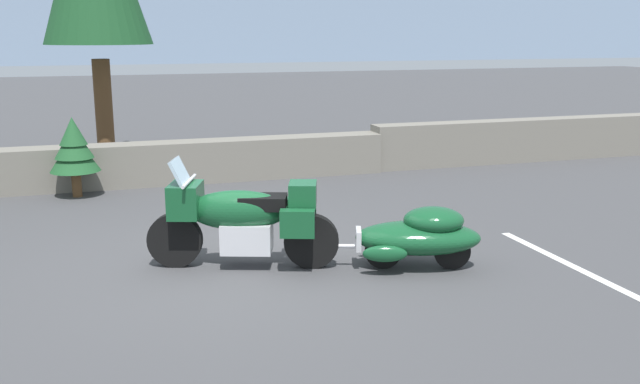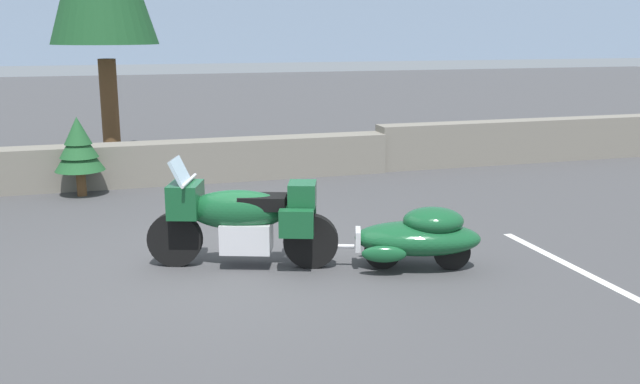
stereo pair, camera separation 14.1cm
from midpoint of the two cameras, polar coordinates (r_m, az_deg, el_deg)
The scene contains 6 objects.
ground_plane at distance 8.61m, azimuth -7.90°, elevation -6.15°, with size 80.00×80.00×0.00m, color #424244.
stone_guard_wall at distance 13.52m, azimuth -10.73°, elevation 2.56°, with size 24.00×0.60×0.92m.
touring_motorcycle at distance 8.47m, azimuth -6.82°, elevation -2.04°, with size 2.23×1.19×1.33m.
car_shaped_trailer at distance 8.49m, azimuth 7.53°, elevation -3.50°, with size 2.20×1.16×0.76m.
pine_sapling_farther at distance 12.73m, azimuth -19.62°, elevation 3.42°, with size 0.84×0.84×1.38m.
parking_stripe_marker at distance 8.89m, azimuth 20.53°, elevation -6.23°, with size 0.12×3.60×0.01m, color silver.
Camera 1 is at (-1.40, -8.01, 2.79)m, focal length 39.49 mm.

